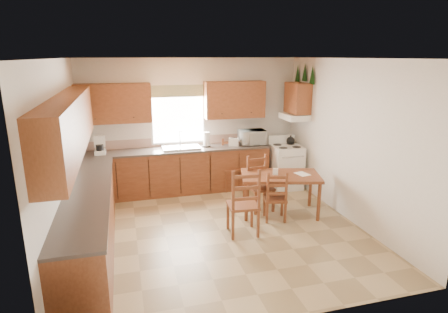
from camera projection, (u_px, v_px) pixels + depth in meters
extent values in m
plane|color=tan|center=(220.00, 230.00, 6.07)|extent=(4.50, 4.50, 0.00)
plane|color=#9B612A|center=(219.00, 58.00, 5.36)|extent=(4.50, 4.50, 0.00)
plane|color=silver|center=(62.00, 160.00, 5.14)|extent=(4.50, 4.50, 0.00)
plane|color=silver|center=(349.00, 141.00, 6.29)|extent=(4.50, 4.50, 0.00)
plane|color=silver|center=(193.00, 124.00, 7.81)|extent=(4.50, 4.50, 0.00)
plane|color=silver|center=(278.00, 204.00, 3.62)|extent=(4.50, 4.50, 0.00)
cube|color=brown|center=(178.00, 171.00, 7.67)|extent=(3.75, 0.60, 0.88)
cube|color=brown|center=(90.00, 223.00, 5.32)|extent=(0.60, 3.60, 0.88)
cube|color=#433934|center=(177.00, 150.00, 7.55)|extent=(3.75, 0.63, 0.04)
cube|color=#433934|center=(87.00, 192.00, 5.20)|extent=(0.63, 3.60, 0.04)
cube|color=#A18273|center=(175.00, 141.00, 7.79)|extent=(3.75, 0.01, 0.18)
cube|color=brown|center=(114.00, 103.00, 7.13)|extent=(1.41, 0.33, 0.75)
cube|color=brown|center=(234.00, 100.00, 7.74)|extent=(1.25, 0.33, 0.75)
cube|color=brown|center=(69.00, 125.00, 4.91)|extent=(0.33, 3.60, 0.75)
cube|color=brown|center=(298.00, 98.00, 7.64)|extent=(0.33, 0.62, 0.62)
cube|color=white|center=(294.00, 117.00, 7.72)|extent=(0.44, 0.62, 0.12)
cube|color=white|center=(178.00, 116.00, 7.65)|extent=(1.13, 0.02, 1.18)
cube|color=white|center=(178.00, 116.00, 7.65)|extent=(1.05, 0.01, 1.10)
cube|color=#425B2B|center=(178.00, 91.00, 7.50)|extent=(1.19, 0.01, 0.24)
cube|color=silver|center=(181.00, 148.00, 7.56)|extent=(0.75, 0.45, 0.04)
cone|color=#113611|center=(312.00, 75.00, 7.25)|extent=(0.22, 0.22, 0.36)
cone|color=#113611|center=(305.00, 72.00, 7.54)|extent=(0.22, 0.22, 0.36)
cone|color=#113611|center=(298.00, 73.00, 7.84)|extent=(0.22, 0.22, 0.36)
cube|color=white|center=(286.00, 167.00, 7.95)|extent=(0.63, 0.64, 0.89)
cube|color=white|center=(100.00, 146.00, 7.09)|extent=(0.26, 0.28, 0.33)
cylinder|color=white|center=(206.00, 139.00, 7.69)|extent=(0.14, 0.14, 0.30)
cube|color=white|center=(234.00, 142.00, 7.78)|extent=(0.23, 0.19, 0.16)
imported|color=white|center=(252.00, 137.00, 7.90)|extent=(0.50, 0.36, 0.30)
cube|color=brown|center=(280.00, 194.00, 6.64)|extent=(1.51, 1.10, 0.72)
cube|color=brown|center=(243.00, 201.00, 5.83)|extent=(0.49, 0.47, 1.09)
cube|color=brown|center=(275.00, 195.00, 6.36)|extent=(0.44, 0.42, 0.88)
cube|color=brown|center=(261.00, 184.00, 6.75)|extent=(0.46, 0.44, 0.99)
cube|color=brown|center=(233.00, 165.00, 7.81)|extent=(0.47, 0.45, 1.05)
cube|color=white|center=(302.00, 174.00, 6.58)|extent=(0.24, 0.29, 0.00)
cube|color=white|center=(275.00, 172.00, 6.51)|extent=(0.09, 0.05, 0.12)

